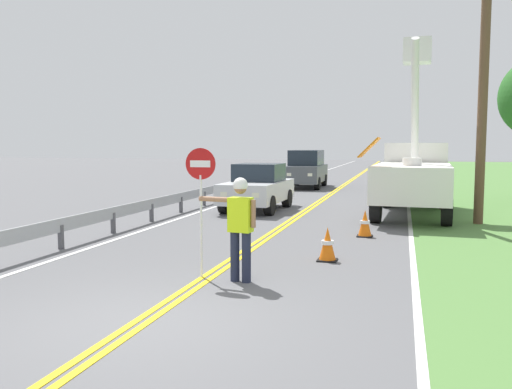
{
  "coord_description": "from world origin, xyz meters",
  "views": [
    {
      "loc": [
        3.34,
        -6.3,
        2.38
      ],
      "look_at": [
        -0.03,
        5.9,
        1.2
      ],
      "focal_mm": 37.22,
      "sensor_mm": 36.0,
      "label": 1
    }
  ],
  "objects_px": {
    "oncoming_sedan_nearest": "(258,187)",
    "traffic_cone_mid": "(365,224)",
    "utility_bucket_truck": "(414,173)",
    "oncoming_suv_second": "(306,169)",
    "flagger_worker": "(240,222)",
    "stop_sign_paddle": "(201,183)",
    "utility_pole_near": "(484,77)",
    "traffic_cone_lead": "(327,245)"
  },
  "relations": [
    {
      "from": "flagger_worker",
      "to": "utility_bucket_truck",
      "type": "distance_m",
      "value": 10.81
    },
    {
      "from": "utility_bucket_truck",
      "to": "traffic_cone_mid",
      "type": "bearing_deg",
      "value": -104.24
    },
    {
      "from": "stop_sign_paddle",
      "to": "traffic_cone_mid",
      "type": "distance_m",
      "value": 5.9
    },
    {
      "from": "stop_sign_paddle",
      "to": "utility_pole_near",
      "type": "distance_m",
      "value": 10.48
    },
    {
      "from": "oncoming_sedan_nearest",
      "to": "utility_pole_near",
      "type": "xyz_separation_m",
      "value": [
        7.37,
        -1.54,
        3.55
      ]
    },
    {
      "from": "traffic_cone_lead",
      "to": "traffic_cone_mid",
      "type": "xyz_separation_m",
      "value": [
        0.54,
        3.16,
        0.0
      ]
    },
    {
      "from": "utility_bucket_truck",
      "to": "oncoming_suv_second",
      "type": "distance_m",
      "value": 11.83
    },
    {
      "from": "traffic_cone_mid",
      "to": "flagger_worker",
      "type": "bearing_deg",
      "value": -108.81
    },
    {
      "from": "stop_sign_paddle",
      "to": "traffic_cone_mid",
      "type": "relative_size",
      "value": 3.33
    },
    {
      "from": "stop_sign_paddle",
      "to": "oncoming_suv_second",
      "type": "distance_m",
      "value": 20.75
    },
    {
      "from": "oncoming_sedan_nearest",
      "to": "utility_pole_near",
      "type": "relative_size",
      "value": 0.49
    },
    {
      "from": "flagger_worker",
      "to": "traffic_cone_lead",
      "type": "bearing_deg",
      "value": 59.14
    },
    {
      "from": "stop_sign_paddle",
      "to": "utility_pole_near",
      "type": "relative_size",
      "value": 0.28
    },
    {
      "from": "utility_bucket_truck",
      "to": "utility_pole_near",
      "type": "xyz_separation_m",
      "value": [
        1.86,
        -1.88,
        2.96
      ]
    },
    {
      "from": "utility_pole_near",
      "to": "traffic_cone_mid",
      "type": "bearing_deg",
      "value": -134.3
    },
    {
      "from": "flagger_worker",
      "to": "traffic_cone_mid",
      "type": "bearing_deg",
      "value": 71.19
    },
    {
      "from": "stop_sign_paddle",
      "to": "utility_bucket_truck",
      "type": "height_order",
      "value": "utility_bucket_truck"
    },
    {
      "from": "oncoming_suv_second",
      "to": "utility_pole_near",
      "type": "height_order",
      "value": "utility_pole_near"
    },
    {
      "from": "utility_pole_near",
      "to": "stop_sign_paddle",
      "type": "bearing_deg",
      "value": -124.27
    },
    {
      "from": "flagger_worker",
      "to": "utility_bucket_truck",
      "type": "height_order",
      "value": "utility_bucket_truck"
    },
    {
      "from": "oncoming_sedan_nearest",
      "to": "traffic_cone_mid",
      "type": "bearing_deg",
      "value": -48.63
    },
    {
      "from": "utility_pole_near",
      "to": "traffic_cone_lead",
      "type": "bearing_deg",
      "value": -120.05
    },
    {
      "from": "flagger_worker",
      "to": "utility_bucket_truck",
      "type": "bearing_deg",
      "value": 73.42
    },
    {
      "from": "stop_sign_paddle",
      "to": "traffic_cone_mid",
      "type": "xyz_separation_m",
      "value": [
        2.55,
        5.14,
        -1.37
      ]
    },
    {
      "from": "utility_bucket_truck",
      "to": "oncoming_suv_second",
      "type": "relative_size",
      "value": 1.49
    },
    {
      "from": "stop_sign_paddle",
      "to": "oncoming_suv_second",
      "type": "relative_size",
      "value": 0.5
    },
    {
      "from": "oncoming_sedan_nearest",
      "to": "oncoming_suv_second",
      "type": "relative_size",
      "value": 0.89
    },
    {
      "from": "oncoming_sedan_nearest",
      "to": "utility_pole_near",
      "type": "distance_m",
      "value": 8.32
    },
    {
      "from": "oncoming_sedan_nearest",
      "to": "oncoming_suv_second",
      "type": "xyz_separation_m",
      "value": [
        -0.1,
        10.74,
        0.23
      ]
    },
    {
      "from": "stop_sign_paddle",
      "to": "utility_pole_near",
      "type": "xyz_separation_m",
      "value": [
        5.71,
        8.37,
        2.68
      ]
    },
    {
      "from": "oncoming_sedan_nearest",
      "to": "oncoming_suv_second",
      "type": "bearing_deg",
      "value": 90.52
    },
    {
      "from": "stop_sign_paddle",
      "to": "traffic_cone_lead",
      "type": "relative_size",
      "value": 3.33
    },
    {
      "from": "oncoming_suv_second",
      "to": "stop_sign_paddle",
      "type": "bearing_deg",
      "value": -85.13
    },
    {
      "from": "stop_sign_paddle",
      "to": "traffic_cone_lead",
      "type": "xyz_separation_m",
      "value": [
        2.0,
        1.98,
        -1.37
      ]
    },
    {
      "from": "traffic_cone_lead",
      "to": "traffic_cone_mid",
      "type": "bearing_deg",
      "value": 80.25
    },
    {
      "from": "utility_bucket_truck",
      "to": "utility_pole_near",
      "type": "height_order",
      "value": "utility_pole_near"
    },
    {
      "from": "oncoming_suv_second",
      "to": "flagger_worker",
      "type": "bearing_deg",
      "value": -83.08
    },
    {
      "from": "oncoming_suv_second",
      "to": "traffic_cone_mid",
      "type": "bearing_deg",
      "value": -74.49
    },
    {
      "from": "stop_sign_paddle",
      "to": "utility_pole_near",
      "type": "bearing_deg",
      "value": 55.73
    },
    {
      "from": "flagger_worker",
      "to": "stop_sign_paddle",
      "type": "relative_size",
      "value": 0.78
    },
    {
      "from": "utility_bucket_truck",
      "to": "flagger_worker",
      "type": "bearing_deg",
      "value": -106.58
    },
    {
      "from": "traffic_cone_lead",
      "to": "traffic_cone_mid",
      "type": "distance_m",
      "value": 3.21
    }
  ]
}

